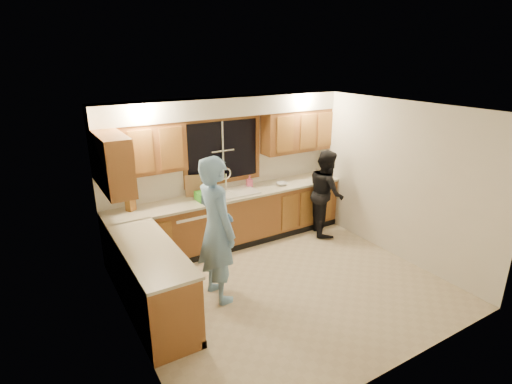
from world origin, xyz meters
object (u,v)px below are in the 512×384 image
Objects in this scene: knife_block at (130,203)px; bowl at (282,184)px; dishwasher at (186,232)px; soap_bottle at (249,181)px; man at (216,230)px; woman at (326,192)px; stove at (167,306)px; sink at (231,196)px; dish_crate at (206,196)px.

knife_block is 2.64m from bowl.
soap_bottle is (1.28, 0.15, 0.62)m from dishwasher.
dishwasher is 1.43m from soap_bottle.
man reaches higher than woman.
soap_bottle is at bearing 41.27° from stove.
bowl is (0.56, -0.21, -0.08)m from soap_bottle.
soap_bottle is at bearing 6.61° from dishwasher.
man is 1.61m from knife_block.
bowl is (-0.69, 0.41, 0.17)m from woman.
knife_block is (-3.32, 0.58, 0.26)m from woman.
sink is 4.02× the size of soap_bottle.
bowl is (2.64, -0.17, -0.09)m from knife_block.
stove is 2.01m from knife_block.
dish_crate is at bearing -172.19° from sink.
woman reaches higher than stove.
woman is 7.85× the size of bowl.
man is at bearing 29.11° from stove.
sink is at bearing 0.99° from dishwasher.
dish_crate is (1.15, -0.17, -0.05)m from knife_block.
woman reaches higher than soap_bottle.
sink is 3.78× the size of knife_block.
knife_block is 0.78× the size of dish_crate.
man is 6.79× the size of dish_crate.
soap_bottle is 1.08× the size of bowl.
knife_block is 2.08m from soap_bottle.
stove is 2.25m from dish_crate.
knife_block is at bearing 176.33° from bowl.
sink reaches higher than soap_bottle.
sink is at bearing 45.39° from stove.
bowl reaches higher than dishwasher.
woman reaches higher than sink.
bowl is at bearing -59.40° from man.
sink is at bearing -37.43° from man.
dishwasher is 0.91× the size of stove.
bowl is at bearing -4.18° from sink.
woman is 1.41m from soap_bottle.
sink is 1.74m from woman.
sink is at bearing 175.82° from bowl.
man is at bearing -124.53° from sink.
woman is at bearing -26.30° from soap_bottle.
knife_block is at bearing 105.90° from woman.
sink reaches higher than dishwasher.
sink is 0.96× the size of stove.
knife_block is (-0.73, 1.43, 0.04)m from man.
dishwasher is 1.92m from bowl.
sink is 1.62m from man.
bowl is (0.99, -0.07, 0.08)m from sink.
dish_crate is 1.49m from bowl.
sink reaches higher than stove.
man reaches higher than sink.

